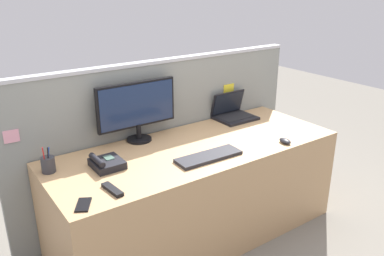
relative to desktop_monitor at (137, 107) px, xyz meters
name	(u,v)px	position (x,y,z in m)	size (l,w,h in m)	color
ground_plane	(196,232)	(0.27, -0.33, -0.94)	(10.00, 10.00, 0.00)	slate
desk	(196,191)	(0.27, -0.33, -0.59)	(2.04, 0.79, 0.70)	tan
cubicle_divider	(164,138)	(0.27, 0.10, -0.32)	(2.40, 0.08, 1.23)	gray
desktop_monitor	(137,107)	(0.00, 0.00, 0.00)	(0.59, 0.18, 0.42)	black
laptop	(232,112)	(0.86, -0.02, -0.19)	(0.32, 0.26, 0.21)	black
desk_phone	(106,163)	(-0.37, -0.28, -0.22)	(0.18, 0.19, 0.08)	black
keyboard_main	(209,157)	(0.22, -0.53, -0.23)	(0.45, 0.15, 0.02)	#232328
computer_mouse_right_hand	(285,141)	(0.81, -0.64, -0.23)	(0.06, 0.10, 0.03)	#232328
pen_cup	(48,164)	(-0.67, -0.14, -0.19)	(0.08, 0.08, 0.17)	#333338
cell_phone_black_slab	(83,205)	(-0.64, -0.62, -0.24)	(0.07, 0.13, 0.01)	black
tv_remote	(112,189)	(-0.46, -0.57, -0.23)	(0.04, 0.17, 0.02)	black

